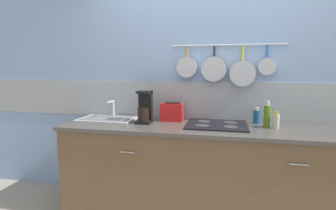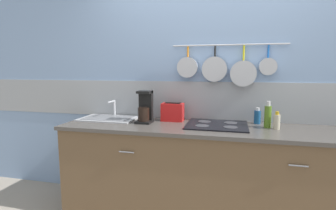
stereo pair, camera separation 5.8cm
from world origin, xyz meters
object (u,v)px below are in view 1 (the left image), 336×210
Objects in this scene: bottle_dish_soap at (257,116)px; bottle_cooking_wine at (276,121)px; coffee_maker at (145,109)px; bottle_hot_sauce at (267,116)px; toaster at (172,112)px.

bottle_cooking_wine reaches higher than bottle_dish_soap.
coffee_maker is 1.25m from bottle_cooking_wine.
bottle_cooking_wine is at bearing -34.35° from bottle_hot_sauce.
coffee_maker is at bearing -177.95° from bottle_hot_sauce.
toaster is at bearing 30.01° from coffee_maker.
bottle_dish_soap is 0.65× the size of bottle_hot_sauce.
toaster is 0.93m from bottle_hot_sauce.
toaster is 1.50× the size of bottle_dish_soap.
bottle_cooking_wine is (0.15, -0.21, 0.00)m from bottle_dish_soap.
bottle_hot_sauce is (1.18, 0.04, -0.02)m from coffee_maker.
bottle_hot_sauce reaches higher than bottle_dish_soap.
coffee_maker is 1.31× the size of bottle_hot_sauce.
coffee_maker is 1.12m from bottle_dish_soap.
toaster is 1.49× the size of bottle_cooking_wine.
bottle_cooking_wine is at bearing -0.33° from coffee_maker.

